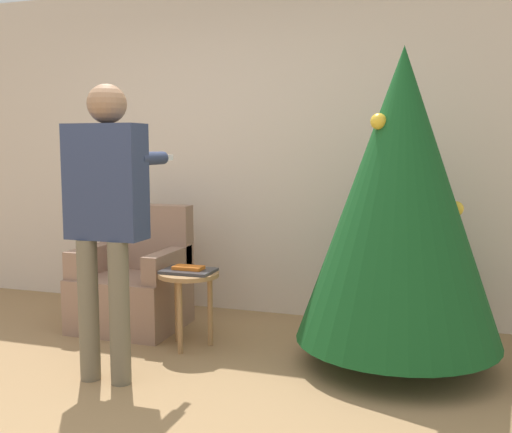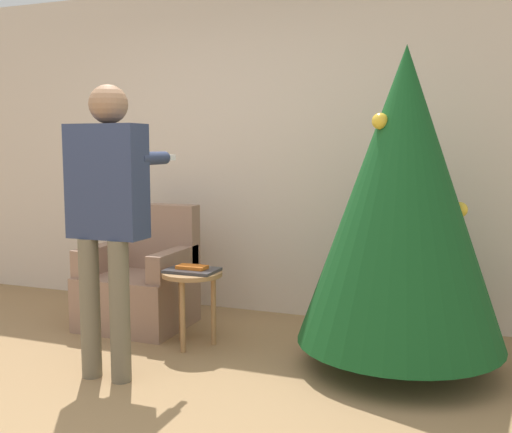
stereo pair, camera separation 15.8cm
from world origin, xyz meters
The scene contains 8 objects.
ground_plane centered at (0.00, 0.00, 0.00)m, with size 14.00×14.00×0.00m, color #99754C.
wall_back centered at (0.00, 2.23, 1.35)m, with size 8.00×0.06×2.70m.
christmas_tree centered at (1.38, 1.30, 1.08)m, with size 1.28×1.28×1.99m.
armchair centered at (-0.62, 1.51, 0.32)m, with size 0.76×0.67×0.93m.
person_standing centered at (-0.23, 0.54, 1.06)m, with size 0.47×0.57×1.75m.
side_stool centered at (-0.01, 1.20, 0.44)m, with size 0.42×0.42×0.53m.
laptop centered at (-0.01, 1.20, 0.54)m, with size 0.35×0.25×0.02m.
book centered at (-0.01, 1.20, 0.56)m, with size 0.21×0.11×0.02m.
Camera 1 is at (1.69, -2.48, 1.39)m, focal length 42.00 mm.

